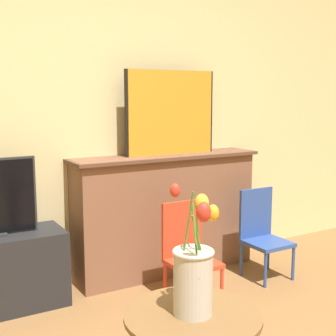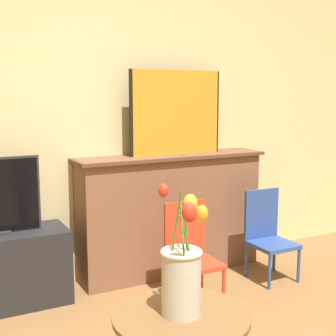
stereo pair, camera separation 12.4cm
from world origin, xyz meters
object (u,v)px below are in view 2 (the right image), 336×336
chair_red (190,250)px  chair_blue (267,232)px  painting (176,113)px  vase_tulips (182,274)px

chair_red → chair_blue: bearing=6.4°
painting → chair_blue: size_ratio=1.14×
painting → vase_tulips: size_ratio=1.52×
chair_red → chair_blue: (0.75, 0.08, 0.00)m
chair_blue → vase_tulips: vase_tulips is taller
painting → chair_red: 1.09m
painting → chair_red: painting is taller
chair_red → vase_tulips: 1.43m
painting → chair_red: bearing=-108.6°
chair_blue → painting: bearing=140.5°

